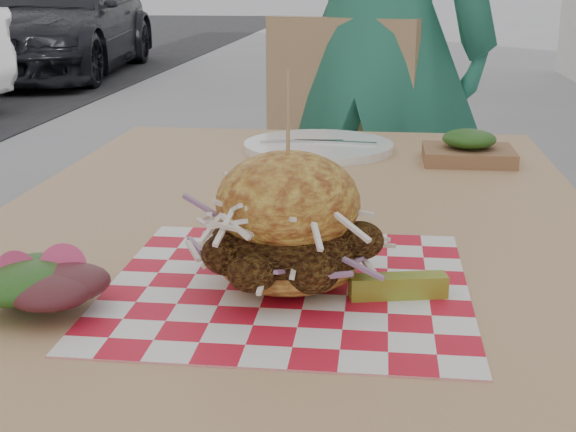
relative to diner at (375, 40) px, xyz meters
name	(u,v)px	position (x,y,z in m)	size (l,w,h in m)	color
diner	(375,40)	(0.00, 0.00, 0.00)	(0.65, 0.43, 1.78)	#29785F
car_dark	(57,23)	(-3.58, 6.57, -0.33)	(1.58, 3.90, 1.13)	black
patio_table	(294,269)	(-0.09, -1.17, -0.22)	(0.80, 1.20, 0.75)	tan
patio_chair	(349,176)	(-0.06, -0.15, -0.34)	(0.54, 0.55, 0.95)	tan
paper_liner	(288,286)	(-0.07, -1.44, -0.14)	(0.36, 0.36, 0.00)	red
sandwich	(288,229)	(-0.07, -1.44, -0.08)	(0.19, 0.19, 0.21)	gold
pickle_spear	(398,286)	(0.04, -1.45, -0.13)	(0.10, 0.02, 0.02)	olive
side_salad	(42,292)	(-0.29, -1.51, -0.13)	(0.13, 0.14, 0.05)	#3F1419
place_setting	(318,146)	(-0.09, -0.77, -0.13)	(0.27, 0.27, 0.02)	white
kraft_tray	(469,149)	(0.17, -0.83, -0.12)	(0.15, 0.12, 0.06)	brown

